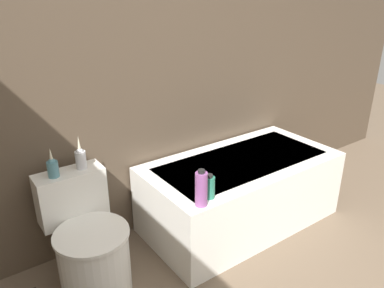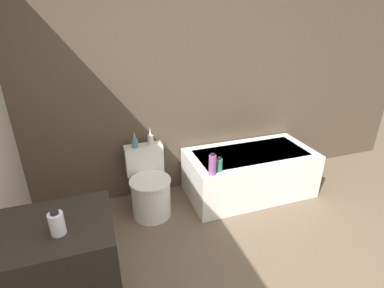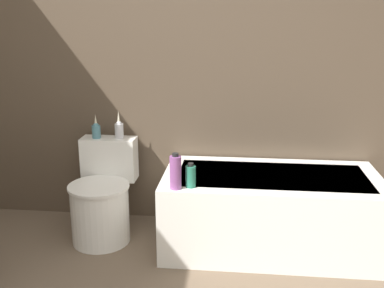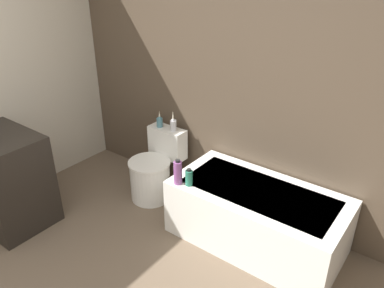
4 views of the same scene
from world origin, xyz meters
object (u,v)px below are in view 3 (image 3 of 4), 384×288
(toilet, at_px, (102,200))
(vase_gold, at_px, (96,130))
(bathtub, at_px, (270,211))
(vase_silver, at_px, (119,129))
(shampoo_bottle_tall, at_px, (175,172))
(shampoo_bottle_short, at_px, (191,176))

(toilet, height_order, vase_gold, vase_gold)
(toilet, bearing_deg, bathtub, -0.61)
(vase_gold, xyz_separation_m, vase_silver, (0.17, 0.01, 0.01))
(vase_gold, height_order, vase_silver, vase_silver)
(toilet, height_order, shampoo_bottle_tall, shampoo_bottle_tall)
(bathtub, distance_m, vase_silver, 1.25)
(shampoo_bottle_tall, bearing_deg, toilet, 150.86)
(bathtub, xyz_separation_m, shampoo_bottle_tall, (-0.62, -0.31, 0.37))
(shampoo_bottle_tall, bearing_deg, shampoo_bottle_short, 22.27)
(vase_silver, bearing_deg, bathtub, -11.87)
(vase_gold, bearing_deg, bathtub, -9.76)
(toilet, distance_m, vase_gold, 0.52)
(bathtub, height_order, vase_silver, vase_silver)
(toilet, xyz_separation_m, shampoo_bottle_tall, (0.59, -0.33, 0.35))
(bathtub, height_order, shampoo_bottle_short, shampoo_bottle_short)
(vase_gold, bearing_deg, toilet, -67.66)
(toilet, bearing_deg, shampoo_bottle_tall, -29.14)
(shampoo_bottle_tall, bearing_deg, bathtub, 26.94)
(bathtub, relative_size, shampoo_bottle_tall, 6.36)
(toilet, height_order, vase_silver, vase_silver)
(bathtub, bearing_deg, vase_gold, 170.24)
(vase_gold, relative_size, vase_silver, 0.86)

